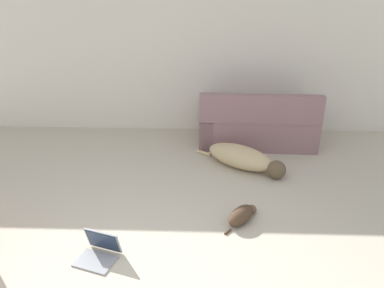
% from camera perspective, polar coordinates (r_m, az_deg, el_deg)
% --- Properties ---
extents(wall_back, '(7.97, 0.06, 2.69)m').
position_cam_1_polar(wall_back, '(6.03, -5.33, 14.48)').
color(wall_back, silver).
rests_on(wall_back, ground_plane).
extents(couch, '(1.74, 0.93, 0.86)m').
position_cam_1_polar(couch, '(5.75, 9.85, 2.81)').
color(couch, gray).
rests_on(couch, ground_plane).
extents(dog, '(1.19, 0.93, 0.29)m').
position_cam_1_polar(dog, '(5.02, 7.81, -2.10)').
color(dog, tan).
rests_on(dog, ground_plane).
extents(cat, '(0.39, 0.46, 0.17)m').
position_cam_1_polar(cat, '(3.96, 7.61, -10.65)').
color(cat, '#473323').
rests_on(cat, ground_plane).
extents(laptop_open, '(0.42, 0.40, 0.25)m').
position_cam_1_polar(laptop_open, '(3.61, -13.88, -15.29)').
color(laptop_open, gray).
rests_on(laptop_open, ground_plane).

